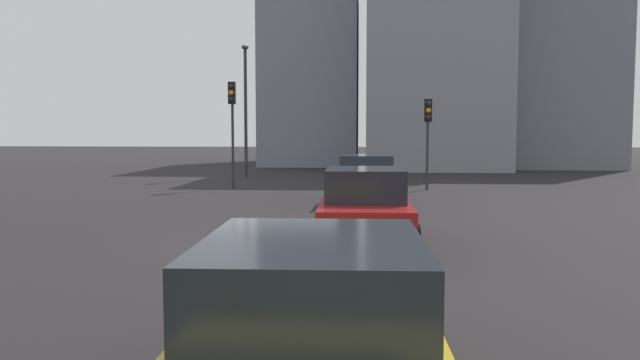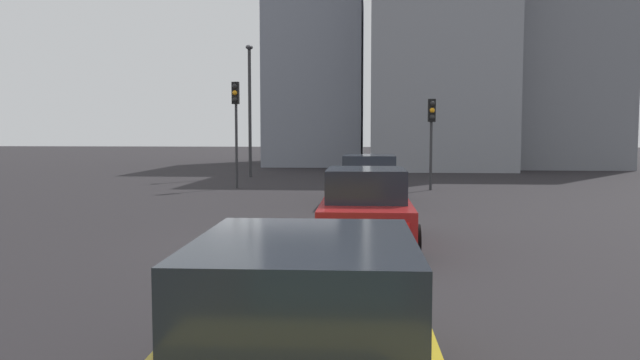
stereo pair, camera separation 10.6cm
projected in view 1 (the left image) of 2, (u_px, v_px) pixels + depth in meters
The scene contains 11 objects.
ground_plane at pixel (277, 252), 12.78m from camera, with size 160.00×160.00×0.20m, color black.
car_white_left_lead at pixel (367, 180), 20.23m from camera, with size 4.58×2.13×1.59m.
car_red_left_second at pixel (365, 208), 12.92m from camera, with size 4.42×2.04×1.60m.
car_yellow_left_third at pixel (315, 335), 4.96m from camera, with size 4.85×2.17×1.55m.
traffic_light_near_left at pixel (428, 124), 24.78m from camera, with size 0.32×0.30×3.61m.
traffic_light_near_right at pixel (232, 112), 25.60m from camera, with size 0.32×0.29×4.35m.
traffic_light_far_left at pixel (430, 120), 36.16m from camera, with size 0.32×0.30×4.16m.
street_lamp_kerbside at pixel (246, 99), 31.78m from camera, with size 0.56×0.36×6.68m.
building_facade_left at pixel (539, 62), 44.16m from camera, with size 14.84×6.98×14.38m, color slate.
building_facade_center at pixel (429, 49), 41.63m from camera, with size 14.03×8.32×15.58m, color gray.
building_facade_right at pixel (313, 80), 45.14m from camera, with size 10.97×6.44×12.00m, color gray.
Camera 1 is at (-12.53, -1.79, 2.36)m, focal length 35.24 mm.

